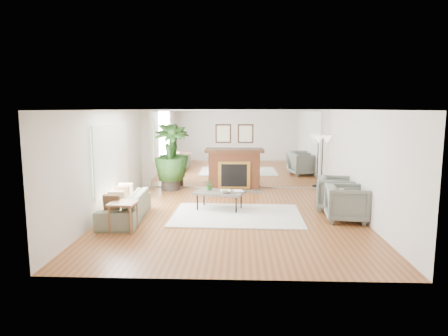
{
  "coord_description": "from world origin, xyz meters",
  "views": [
    {
      "loc": [
        0.17,
        -9.14,
        2.53
      ],
      "look_at": [
        -0.22,
        0.6,
        1.07
      ],
      "focal_mm": 32.0,
      "sensor_mm": 36.0,
      "label": 1
    }
  ],
  "objects_px": {
    "sofa": "(125,207)",
    "floor_lamp": "(323,144)",
    "armchair_back": "(336,193)",
    "potted_ficus": "(170,155)",
    "fireplace": "(234,169)",
    "coffee_table": "(219,193)",
    "armchair_front": "(347,203)",
    "side_table": "(123,207)"
  },
  "relations": [
    {
      "from": "armchair_back",
      "to": "side_table",
      "type": "xyz_separation_m",
      "value": [
        -4.83,
        -1.97,
        0.1
      ]
    },
    {
      "from": "coffee_table",
      "to": "floor_lamp",
      "type": "distance_m",
      "value": 4.05
    },
    {
      "from": "armchair_back",
      "to": "floor_lamp",
      "type": "xyz_separation_m",
      "value": [
        0.1,
        2.32,
        1.04
      ]
    },
    {
      "from": "armchair_back",
      "to": "armchair_front",
      "type": "height_order",
      "value": "armchair_back"
    },
    {
      "from": "sofa",
      "to": "potted_ficus",
      "type": "xyz_separation_m",
      "value": [
        0.46,
        3.43,
        0.8
      ]
    },
    {
      "from": "coffee_table",
      "to": "side_table",
      "type": "xyz_separation_m",
      "value": [
        -1.9,
        -1.81,
        0.08
      ]
    },
    {
      "from": "sofa",
      "to": "armchair_back",
      "type": "distance_m",
      "value": 5.17
    },
    {
      "from": "armchair_front",
      "to": "side_table",
      "type": "relative_size",
      "value": 1.46
    },
    {
      "from": "fireplace",
      "to": "coffee_table",
      "type": "xyz_separation_m",
      "value": [
        -0.33,
        -2.64,
        -0.22
      ]
    },
    {
      "from": "coffee_table",
      "to": "sofa",
      "type": "xyz_separation_m",
      "value": [
        -2.12,
        -0.95,
        -0.13
      ]
    },
    {
      "from": "armchair_front",
      "to": "potted_ficus",
      "type": "distance_m",
      "value": 5.72
    },
    {
      "from": "sofa",
      "to": "fireplace",
      "type": "bearing_deg",
      "value": 143.02
    },
    {
      "from": "sofa",
      "to": "armchair_front",
      "type": "relative_size",
      "value": 2.33
    },
    {
      "from": "potted_ficus",
      "to": "armchair_back",
      "type": "bearing_deg",
      "value": -26.78
    },
    {
      "from": "armchair_back",
      "to": "side_table",
      "type": "bearing_deg",
      "value": 126.15
    },
    {
      "from": "fireplace",
      "to": "sofa",
      "type": "bearing_deg",
      "value": -124.3
    },
    {
      "from": "fireplace",
      "to": "floor_lamp",
      "type": "xyz_separation_m",
      "value": [
        2.7,
        -0.16,
        0.8
      ]
    },
    {
      "from": "armchair_back",
      "to": "potted_ficus",
      "type": "bearing_deg",
      "value": 77.14
    },
    {
      "from": "fireplace",
      "to": "coffee_table",
      "type": "relative_size",
      "value": 1.54
    },
    {
      "from": "armchair_back",
      "to": "armchair_front",
      "type": "bearing_deg",
      "value": -166.07
    },
    {
      "from": "armchair_front",
      "to": "potted_ficus",
      "type": "bearing_deg",
      "value": 59.83
    },
    {
      "from": "sofa",
      "to": "potted_ficus",
      "type": "distance_m",
      "value": 3.55
    },
    {
      "from": "coffee_table",
      "to": "potted_ficus",
      "type": "height_order",
      "value": "potted_ficus"
    },
    {
      "from": "fireplace",
      "to": "side_table",
      "type": "distance_m",
      "value": 4.98
    },
    {
      "from": "sofa",
      "to": "floor_lamp",
      "type": "relative_size",
      "value": 1.23
    },
    {
      "from": "coffee_table",
      "to": "armchair_front",
      "type": "distance_m",
      "value": 3.05
    },
    {
      "from": "coffee_table",
      "to": "floor_lamp",
      "type": "bearing_deg",
      "value": 39.36
    },
    {
      "from": "fireplace",
      "to": "sofa",
      "type": "height_order",
      "value": "fireplace"
    },
    {
      "from": "coffee_table",
      "to": "armchair_front",
      "type": "relative_size",
      "value": 1.47
    },
    {
      "from": "fireplace",
      "to": "side_table",
      "type": "relative_size",
      "value": 3.33
    },
    {
      "from": "floor_lamp",
      "to": "sofa",
      "type": "bearing_deg",
      "value": -146.32
    },
    {
      "from": "side_table",
      "to": "floor_lamp",
      "type": "relative_size",
      "value": 0.36
    },
    {
      "from": "armchair_back",
      "to": "floor_lamp",
      "type": "distance_m",
      "value": 2.54
    },
    {
      "from": "armchair_front",
      "to": "side_table",
      "type": "bearing_deg",
      "value": 107.02
    },
    {
      "from": "fireplace",
      "to": "coffee_table",
      "type": "bearing_deg",
      "value": -97.12
    },
    {
      "from": "fireplace",
      "to": "floor_lamp",
      "type": "bearing_deg",
      "value": -3.37
    },
    {
      "from": "fireplace",
      "to": "sofa",
      "type": "xyz_separation_m",
      "value": [
        -2.45,
        -3.59,
        -0.35
      ]
    },
    {
      "from": "sofa",
      "to": "armchair_back",
      "type": "relative_size",
      "value": 2.27
    },
    {
      "from": "fireplace",
      "to": "armchair_front",
      "type": "distance_m",
      "value": 4.36
    },
    {
      "from": "potted_ficus",
      "to": "side_table",
      "type": "bearing_deg",
      "value": -93.22
    },
    {
      "from": "side_table",
      "to": "fireplace",
      "type": "bearing_deg",
      "value": 63.35
    },
    {
      "from": "sofa",
      "to": "armchair_front",
      "type": "distance_m",
      "value": 5.05
    }
  ]
}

